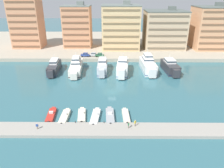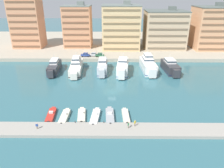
% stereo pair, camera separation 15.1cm
% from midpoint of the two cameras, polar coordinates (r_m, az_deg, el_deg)
% --- Properties ---
extents(ground_plane, '(400.00, 400.00, 0.00)m').
position_cam_midpoint_polar(ground_plane, '(72.27, 0.06, -2.11)').
color(ground_plane, '#336670').
extents(quay_promenade, '(180.00, 70.00, 1.65)m').
position_cam_midpoint_polar(quay_promenade, '(135.89, 0.34, 10.58)').
color(quay_promenade, '#ADA38E').
rests_on(quay_promenade, ground).
extents(pier_dock, '(120.00, 5.48, 0.78)m').
position_cam_midpoint_polar(pier_dock, '(53.19, -0.18, -11.95)').
color(pier_dock, '#9E998E').
rests_on(pier_dock, ground).
extents(yacht_charcoal_far_left, '(4.68, 16.60, 6.67)m').
position_cam_midpoint_polar(yacht_charcoal_far_left, '(92.73, -14.79, 4.33)').
color(yacht_charcoal_far_left, '#333338').
rests_on(yacht_charcoal_far_left, ground).
extents(yacht_ivory_left, '(5.80, 20.59, 7.50)m').
position_cam_midpoint_polar(yacht_ivory_left, '(91.50, -9.29, 4.58)').
color(yacht_ivory_left, silver).
rests_on(yacht_ivory_left, ground).
extents(yacht_silver_mid_left, '(4.05, 16.55, 7.04)m').
position_cam_midpoint_polar(yacht_silver_mid_left, '(89.80, -2.44, 4.60)').
color(yacht_silver_mid_left, silver).
rests_on(yacht_silver_mid_left, ground).
extents(yacht_white_center_left, '(5.45, 16.88, 7.53)m').
position_cam_midpoint_polar(yacht_white_center_left, '(88.17, 2.84, 4.41)').
color(yacht_white_center_left, white).
rests_on(yacht_white_center_left, ground).
extents(yacht_white_center, '(5.80, 18.54, 8.55)m').
position_cam_midpoint_polar(yacht_white_center, '(91.82, 9.46, 4.97)').
color(yacht_white_center, white).
rests_on(yacht_white_center, ground).
extents(yacht_charcoal_center_right, '(5.71, 16.10, 6.82)m').
position_cam_midpoint_polar(yacht_charcoal_center_right, '(92.80, 15.07, 4.37)').
color(yacht_charcoal_center_right, '#333338').
rests_on(yacht_charcoal_center_right, ground).
extents(motorboat_red_far_left, '(2.37, 7.80, 1.36)m').
position_cam_midpoint_polar(motorboat_red_far_left, '(61.03, -15.56, -7.79)').
color(motorboat_red_far_left, red).
rests_on(motorboat_red_far_left, ground).
extents(motorboat_cream_left, '(2.03, 7.68, 1.37)m').
position_cam_midpoint_polar(motorboat_cream_left, '(59.37, -12.20, -8.31)').
color(motorboat_cream_left, beige).
rests_on(motorboat_cream_left, ground).
extents(motorboat_cream_mid_left, '(2.65, 7.60, 1.33)m').
position_cam_midpoint_polar(motorboat_cream_mid_left, '(59.40, -7.87, -8.04)').
color(motorboat_cream_mid_left, beige).
rests_on(motorboat_cream_mid_left, ground).
extents(motorboat_white_center_left, '(2.43, 8.38, 1.39)m').
position_cam_midpoint_polar(motorboat_white_center_left, '(58.11, -4.31, -8.53)').
color(motorboat_white_center_left, white).
rests_on(motorboat_white_center_left, ground).
extents(motorboat_grey_center, '(2.50, 8.55, 1.38)m').
position_cam_midpoint_polar(motorboat_grey_center, '(58.34, -0.50, -8.31)').
color(motorboat_grey_center, '#9EA3A8').
rests_on(motorboat_grey_center, ground).
extents(motorboat_cream_center_right, '(2.01, 7.53, 1.02)m').
position_cam_midpoint_polar(motorboat_cream_center_right, '(58.25, 3.66, -8.39)').
color(motorboat_cream_center_right, beige).
rests_on(motorboat_cream_center_right, ground).
extents(car_blue_far_left, '(4.17, 2.07, 1.80)m').
position_cam_midpoint_polar(car_blue_far_left, '(105.85, -6.92, 7.66)').
color(car_blue_far_left, '#28428E').
rests_on(car_blue_far_left, quay_promenade).
extents(car_silver_left, '(4.18, 2.09, 1.80)m').
position_cam_midpoint_polar(car_silver_left, '(105.95, -4.83, 7.76)').
color(car_silver_left, '#B7BCC1').
rests_on(car_silver_left, quay_promenade).
extents(car_green_mid_left, '(4.11, 1.93, 1.80)m').
position_cam_midpoint_polar(car_green_mid_left, '(104.88, -3.12, 7.64)').
color(car_green_mid_left, '#2D6642').
rests_on(car_green_mid_left, quay_promenade).
extents(apartment_block_far_left, '(15.75, 12.50, 27.91)m').
position_cam_midpoint_polar(apartment_block_far_left, '(130.20, -21.22, 14.69)').
color(apartment_block_far_left, tan).
rests_on(apartment_block_far_left, quay_promenade).
extents(apartment_block_left, '(15.02, 12.61, 23.87)m').
position_cam_midpoint_polar(apartment_block_left, '(124.37, -8.89, 14.65)').
color(apartment_block_left, tan).
rests_on(apartment_block_left, quay_promenade).
extents(apartment_block_mid_left, '(19.73, 17.79, 24.42)m').
position_cam_midpoint_polar(apartment_block_mid_left, '(119.83, 2.39, 14.69)').
color(apartment_block_mid_left, '#E0BC84').
rests_on(apartment_block_mid_left, quay_promenade).
extents(apartment_block_center_left, '(21.45, 17.88, 21.59)m').
position_cam_midpoint_polar(apartment_block_center_left, '(124.25, 13.56, 13.74)').
color(apartment_block_center_left, '#C6AD89').
rests_on(apartment_block_center_left, quay_promenade).
extents(apartment_block_center, '(17.92, 17.96, 23.64)m').
position_cam_midpoint_polar(apartment_block_center, '(130.57, 24.39, 13.26)').
color(apartment_block_center, tan).
rests_on(apartment_block_center, quay_promenade).
extents(pedestrian_near_edge, '(0.60, 0.26, 1.56)m').
position_cam_midpoint_polar(pedestrian_near_edge, '(55.29, -18.96, -10.24)').
color(pedestrian_near_edge, '#7A6B56').
rests_on(pedestrian_near_edge, pier_dock).
extents(pedestrian_mid_deck, '(0.47, 0.53, 1.70)m').
position_cam_midpoint_polar(pedestrian_mid_deck, '(53.60, 6.11, -9.98)').
color(pedestrian_mid_deck, '#7A6B56').
rests_on(pedestrian_mid_deck, pier_dock).
extents(pedestrian_far_side, '(0.34, 0.62, 1.65)m').
position_cam_midpoint_polar(pedestrian_far_side, '(52.80, 4.38, -10.52)').
color(pedestrian_far_side, '#7A6B56').
rests_on(pedestrian_far_side, pier_dock).
extents(bollard_west, '(0.20, 0.20, 0.61)m').
position_cam_midpoint_polar(bollard_west, '(55.66, -9.53, -9.65)').
color(bollard_west, '#2D2D33').
rests_on(bollard_west, pier_dock).
extents(bollard_west_mid, '(0.20, 0.20, 0.61)m').
position_cam_midpoint_polar(bollard_west_mid, '(54.89, -2.07, -9.82)').
color(bollard_west_mid, '#2D2D33').
rests_on(bollard_west_mid, pier_dock).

